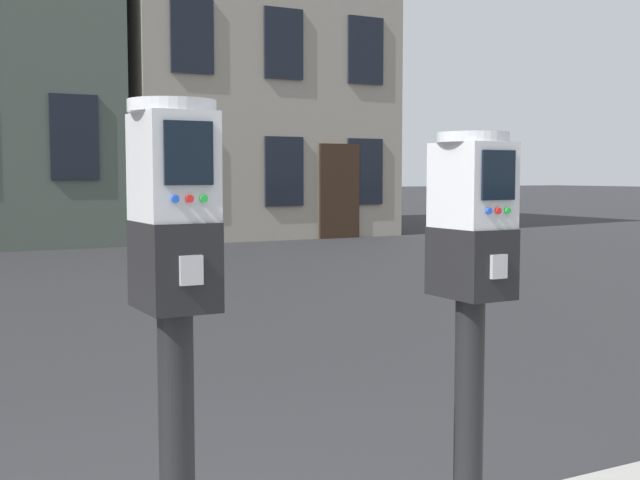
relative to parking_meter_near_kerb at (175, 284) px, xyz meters
name	(u,v)px	position (x,y,z in m)	size (l,w,h in m)	color
parking_meter_near_kerb	(175,284)	(0.00, 0.00, 0.00)	(0.22, 0.25, 1.46)	black
parking_meter_twin_adjacent	(471,277)	(0.93, 0.00, -0.04)	(0.22, 0.25, 1.40)	black
townhouse_brownstone	(227,11)	(7.04, 17.03, 4.26)	(6.10, 6.41, 10.80)	#9E9384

